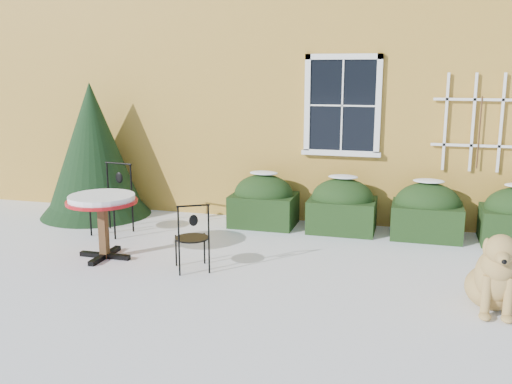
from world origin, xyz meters
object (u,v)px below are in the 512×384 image
(patio_chair_near, at_px, (192,237))
(dog, at_px, (496,278))
(evergreen_shrub, at_px, (94,163))
(patio_chair_far, at_px, (113,199))
(bistro_table, at_px, (102,206))

(patio_chair_near, relative_size, dog, 0.87)
(evergreen_shrub, relative_size, patio_chair_far, 2.11)
(bistro_table, xyz_separation_m, dog, (4.94, -0.46, -0.36))
(evergreen_shrub, relative_size, bistro_table, 2.45)
(patio_chair_near, distance_m, dog, 3.59)
(patio_chair_near, bearing_deg, patio_chair_far, -64.63)
(evergreen_shrub, height_order, patio_chair_far, evergreen_shrub)
(dog, bearing_deg, evergreen_shrub, 157.88)
(patio_chair_far, relative_size, dog, 1.06)
(bistro_table, distance_m, patio_chair_far, 1.26)
(patio_chair_near, xyz_separation_m, dog, (3.58, -0.32, -0.08))
(evergreen_shrub, relative_size, patio_chair_near, 2.58)
(patio_chair_far, height_order, dog, patio_chair_far)
(bistro_table, distance_m, dog, 4.97)
(bistro_table, bearing_deg, patio_chair_far, 113.34)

